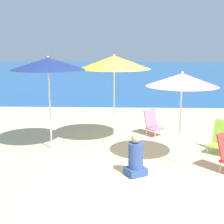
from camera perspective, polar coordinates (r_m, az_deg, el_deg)
ground_plane at (r=7.34m, az=7.99°, el=-8.90°), size 60.00×60.00×0.00m
sea_water at (r=33.30m, az=3.49°, el=7.48°), size 60.00×40.00×0.01m
beach_umbrella_navy at (r=7.89m, az=-11.59°, el=8.64°), size 1.85×1.85×2.37m
beach_umbrella_pink at (r=6.90m, az=12.69°, el=5.74°), size 1.57×1.57×2.07m
beach_umbrella_yellow at (r=8.26m, az=0.42°, el=9.06°), size 1.92×1.92×2.40m
beach_chair_pink at (r=9.33m, az=7.45°, el=-1.95°), size 0.67×0.67×0.77m
beach_chair_lime at (r=8.22m, az=19.44°, el=-4.53°), size 0.74×0.75×0.80m
person_seated_near at (r=6.44m, az=4.35°, el=-8.41°), size 0.51×0.49×0.88m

